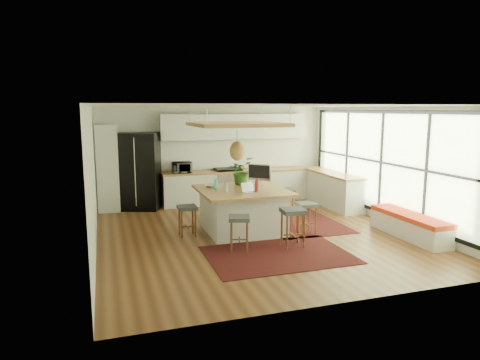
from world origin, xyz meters
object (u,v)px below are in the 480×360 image
object	(u,v)px
monitor	(259,175)
microwave	(182,166)
stool_right_back	(284,206)
stool_left_side	(187,219)
island	(242,210)
stool_right_front	(306,217)
fridge	(139,175)
stool_near_left	(239,232)
stool_near_right	(293,229)
island_plant	(241,174)
laptop	(250,187)

from	to	relation	value
monitor	microwave	xyz separation A→B (m)	(-1.27, 2.62, -0.09)
stool_right_back	stool_left_side	xyz separation A→B (m)	(-2.42, -0.51, 0.00)
island	stool_right_front	bearing A→B (deg)	-25.10
fridge	stool_left_side	bearing A→B (deg)	-56.61
fridge	stool_near_left	xyz separation A→B (m)	(1.48, -4.08, -0.57)
island	stool_right_back	size ratio (longest dim) A/B	2.38
stool_near_left	stool_right_front	bearing A→B (deg)	20.16
stool_near_right	microwave	distance (m)	4.47
stool_near_left	stool_right_back	world-z (taller)	stool_right_back
stool_near_right	monitor	xyz separation A→B (m)	(-0.12, 1.55, 0.83)
island	stool_near_right	xyz separation A→B (m)	(0.60, -1.32, -0.11)
monitor	island_plant	size ratio (longest dim) A/B	0.88
stool_near_right	stool_near_left	bearing A→B (deg)	173.88
laptop	monitor	xyz separation A→B (m)	(0.44, 0.64, 0.14)
stool_near_right	stool_right_back	size ratio (longest dim) A/B	0.97
island	laptop	size ratio (longest dim) A/B	6.10
stool_near_left	stool_near_right	world-z (taller)	stool_near_right
fridge	stool_right_front	distance (m)	4.73
stool_right_back	island_plant	bearing A→B (deg)	175.74
fridge	laptop	world-z (taller)	fridge
stool_near_right	stool_right_back	distance (m)	1.94
stool_near_left	stool_left_side	size ratio (longest dim) A/B	1.02
island_plant	stool_near_right	bearing A→B (deg)	-77.23
stool_right_back	stool_near_right	bearing A→B (deg)	-108.42
island	laptop	xyz separation A→B (m)	(0.04, -0.40, 0.58)
stool_right_front	island_plant	xyz separation A→B (m)	(-1.09, 1.18, 0.82)
island	stool_right_front	xyz separation A→B (m)	(1.25, -0.58, -0.11)
stool_near_left	stool_left_side	xyz separation A→B (m)	(-0.76, 1.22, 0.00)
fridge	stool_left_side	distance (m)	3.01
laptop	stool_right_front	bearing A→B (deg)	-22.92
stool_right_back	laptop	distance (m)	1.65
stool_near_right	monitor	distance (m)	1.77
laptop	monitor	distance (m)	0.79
fridge	stool_left_side	xyz separation A→B (m)	(0.72, -2.86, -0.57)
stool_right_back	monitor	distance (m)	1.15
microwave	stool_near_left	bearing A→B (deg)	-81.96
stool_right_front	monitor	world-z (taller)	monitor
fridge	stool_right_back	xyz separation A→B (m)	(3.14, -2.35, -0.57)
stool_near_left	stool_near_right	distance (m)	1.06
island	monitor	size ratio (longest dim) A/B	3.38
stool_right_front	monitor	bearing A→B (deg)	133.47
stool_near_left	stool_right_back	size ratio (longest dim) A/B	0.84
stool_near_left	laptop	xyz separation A→B (m)	(0.49, 0.81, 0.70)
microwave	monitor	bearing A→B (deg)	-60.92
stool_near_right	monitor	size ratio (longest dim) A/B	1.37
stool_right_back	microwave	xyz separation A→B (m)	(-2.01, 2.33, 0.75)
fridge	stool_right_back	bearing A→B (deg)	-17.52
microwave	laptop	bearing A→B (deg)	-72.46
stool_near_left	stool_left_side	world-z (taller)	stool_near_left
stool_near_left	microwave	world-z (taller)	microwave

